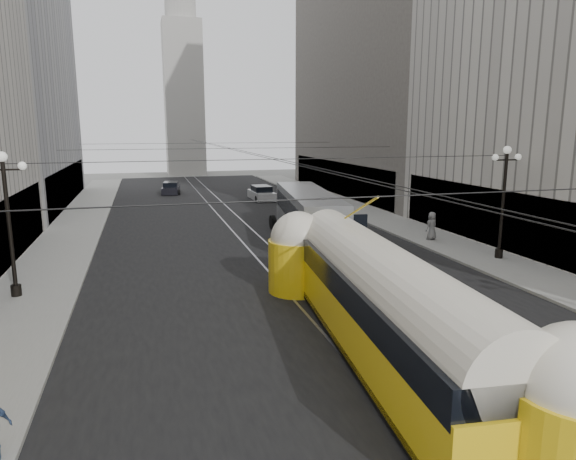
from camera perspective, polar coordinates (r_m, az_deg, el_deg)
road at (r=40.12m, az=-5.59°, el=0.46°), size 20.00×85.00×0.02m
sidewalk_left at (r=43.26m, az=-22.29°, el=0.55°), size 4.00×72.00×0.15m
sidewalk_right at (r=46.92m, az=8.21°, el=2.06°), size 4.00×72.00×0.15m
rail_left at (r=40.00m, az=-6.65°, el=0.40°), size 0.12×85.00×0.04m
rail_right at (r=40.25m, az=-4.54°, el=0.51°), size 0.12×85.00×0.04m
building_right_far at (r=61.23m, az=11.12°, el=19.35°), size 12.60×32.60×32.60m
distant_tower at (r=86.91m, az=-11.59°, el=15.99°), size 6.00×6.00×31.36m
lamppost_left_mid at (r=25.26m, az=-28.65°, el=1.35°), size 1.86×0.44×6.37m
lamppost_right_mid at (r=31.37m, az=22.84°, el=3.53°), size 1.86×0.44×6.37m
catenary at (r=38.48m, az=-5.31°, el=8.83°), size 25.00×72.00×0.23m
streetcar at (r=17.38m, az=10.39°, el=-7.81°), size 4.14×17.35×3.82m
city_bus at (r=34.35m, az=2.26°, el=1.77°), size 4.55×13.42×3.33m
sedan_white_far at (r=54.42m, az=-2.97°, el=4.08°), size 2.10×4.85×1.52m
sedan_dark_far at (r=61.09m, az=-12.87°, el=4.53°), size 2.35×4.54×1.37m
pedestrian_sidewalk_right at (r=35.51m, az=15.68°, el=0.45°), size 1.06×0.88×1.86m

